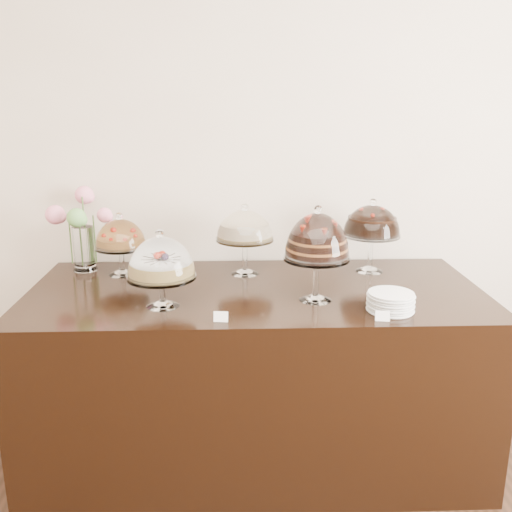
{
  "coord_description": "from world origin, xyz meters",
  "views": [
    {
      "loc": [
        -0.27,
        -0.19,
        1.8
      ],
      "look_at": [
        -0.17,
        2.4,
        1.08
      ],
      "focal_mm": 40.0,
      "sensor_mm": 36.0,
      "label": 1
    }
  ],
  "objects_px": {
    "cake_stand_cheesecake": "(245,228)",
    "plate_stack": "(391,302)",
    "cake_stand_dark_choco": "(372,223)",
    "cake_stand_sugar_sponge": "(161,261)",
    "flower_vase": "(80,228)",
    "display_counter": "(256,372)",
    "cake_stand_choco_layer": "(317,240)",
    "cake_stand_fruit_tart": "(120,237)"
  },
  "relations": [
    {
      "from": "cake_stand_choco_layer",
      "to": "cake_stand_fruit_tart",
      "type": "height_order",
      "value": "cake_stand_choco_layer"
    },
    {
      "from": "display_counter",
      "to": "cake_stand_choco_layer",
      "type": "relative_size",
      "value": 4.96
    },
    {
      "from": "cake_stand_choco_layer",
      "to": "flower_vase",
      "type": "relative_size",
      "value": 1.0
    },
    {
      "from": "display_counter",
      "to": "flower_vase",
      "type": "xyz_separation_m",
      "value": [
        -0.92,
        0.35,
        0.69
      ]
    },
    {
      "from": "cake_stand_choco_layer",
      "to": "cake_stand_fruit_tart",
      "type": "distance_m",
      "value": 1.06
    },
    {
      "from": "display_counter",
      "to": "cake_stand_sugar_sponge",
      "type": "xyz_separation_m",
      "value": [
        -0.42,
        -0.22,
        0.66
      ]
    },
    {
      "from": "cake_stand_choco_layer",
      "to": "cake_stand_cheesecake",
      "type": "xyz_separation_m",
      "value": [
        -0.32,
        0.42,
        -0.04
      ]
    },
    {
      "from": "cake_stand_choco_layer",
      "to": "plate_stack",
      "type": "distance_m",
      "value": 0.42
    },
    {
      "from": "cake_stand_sugar_sponge",
      "to": "cake_stand_cheesecake",
      "type": "distance_m",
      "value": 0.61
    },
    {
      "from": "cake_stand_cheesecake",
      "to": "plate_stack",
      "type": "relative_size",
      "value": 1.86
    },
    {
      "from": "cake_stand_choco_layer",
      "to": "cake_stand_dark_choco",
      "type": "height_order",
      "value": "cake_stand_choco_layer"
    },
    {
      "from": "display_counter",
      "to": "plate_stack",
      "type": "bearing_deg",
      "value": -29.11
    },
    {
      "from": "flower_vase",
      "to": "plate_stack",
      "type": "height_order",
      "value": "flower_vase"
    },
    {
      "from": "cake_stand_cheesecake",
      "to": "plate_stack",
      "type": "height_order",
      "value": "cake_stand_cheesecake"
    },
    {
      "from": "cake_stand_choco_layer",
      "to": "cake_stand_fruit_tart",
      "type": "bearing_deg",
      "value": 155.67
    },
    {
      "from": "cake_stand_choco_layer",
      "to": "cake_stand_cheesecake",
      "type": "relative_size",
      "value": 1.18
    },
    {
      "from": "display_counter",
      "to": "plate_stack",
      "type": "xyz_separation_m",
      "value": [
        0.58,
        -0.32,
        0.49
      ]
    },
    {
      "from": "display_counter",
      "to": "flower_vase",
      "type": "bearing_deg",
      "value": 159.2
    },
    {
      "from": "cake_stand_dark_choco",
      "to": "cake_stand_cheesecake",
      "type": "bearing_deg",
      "value": -178.16
    },
    {
      "from": "flower_vase",
      "to": "cake_stand_dark_choco",
      "type": "bearing_deg",
      "value": -2.85
    },
    {
      "from": "cake_stand_dark_choco",
      "to": "plate_stack",
      "type": "relative_size",
      "value": 1.95
    },
    {
      "from": "cake_stand_choco_layer",
      "to": "cake_stand_fruit_tart",
      "type": "xyz_separation_m",
      "value": [
        -0.96,
        0.44,
        -0.08
      ]
    },
    {
      "from": "cake_stand_dark_choco",
      "to": "cake_stand_fruit_tart",
      "type": "distance_m",
      "value": 1.32
    },
    {
      "from": "cake_stand_sugar_sponge",
      "to": "cake_stand_dark_choco",
      "type": "distance_m",
      "value": 1.16
    },
    {
      "from": "cake_stand_fruit_tart",
      "to": "cake_stand_choco_layer",
      "type": "bearing_deg",
      "value": -24.33
    },
    {
      "from": "cake_stand_dark_choco",
      "to": "plate_stack",
      "type": "bearing_deg",
      "value": -94.37
    },
    {
      "from": "cake_stand_fruit_tart",
      "to": "cake_stand_cheesecake",
      "type": "bearing_deg",
      "value": -1.18
    },
    {
      "from": "display_counter",
      "to": "cake_stand_fruit_tart",
      "type": "xyz_separation_m",
      "value": [
        -0.69,
        0.26,
        0.65
      ]
    },
    {
      "from": "cake_stand_choco_layer",
      "to": "plate_stack",
      "type": "relative_size",
      "value": 2.19
    },
    {
      "from": "cake_stand_dark_choco",
      "to": "display_counter",
      "type": "bearing_deg",
      "value": -156.34
    },
    {
      "from": "cake_stand_choco_layer",
      "to": "plate_stack",
      "type": "height_order",
      "value": "cake_stand_choco_layer"
    },
    {
      "from": "display_counter",
      "to": "cake_stand_fruit_tart",
      "type": "distance_m",
      "value": 0.99
    },
    {
      "from": "cake_stand_sugar_sponge",
      "to": "cake_stand_choco_layer",
      "type": "height_order",
      "value": "cake_stand_choco_layer"
    },
    {
      "from": "cake_stand_sugar_sponge",
      "to": "flower_vase",
      "type": "height_order",
      "value": "flower_vase"
    },
    {
      "from": "cake_stand_sugar_sponge",
      "to": "cake_stand_choco_layer",
      "type": "distance_m",
      "value": 0.7
    },
    {
      "from": "cake_stand_sugar_sponge",
      "to": "plate_stack",
      "type": "bearing_deg",
      "value": -5.66
    },
    {
      "from": "cake_stand_sugar_sponge",
      "to": "cake_stand_cheesecake",
      "type": "height_order",
      "value": "cake_stand_cheesecake"
    },
    {
      "from": "plate_stack",
      "to": "display_counter",
      "type": "bearing_deg",
      "value": 150.89
    },
    {
      "from": "display_counter",
      "to": "cake_stand_dark_choco",
      "type": "relative_size",
      "value": 5.58
    },
    {
      "from": "cake_stand_sugar_sponge",
      "to": "display_counter",
      "type": "bearing_deg",
      "value": 27.72
    },
    {
      "from": "cake_stand_sugar_sponge",
      "to": "flower_vase",
      "type": "bearing_deg",
      "value": 131.03
    },
    {
      "from": "cake_stand_dark_choco",
      "to": "plate_stack",
      "type": "height_order",
      "value": "cake_stand_dark_choco"
    }
  ]
}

